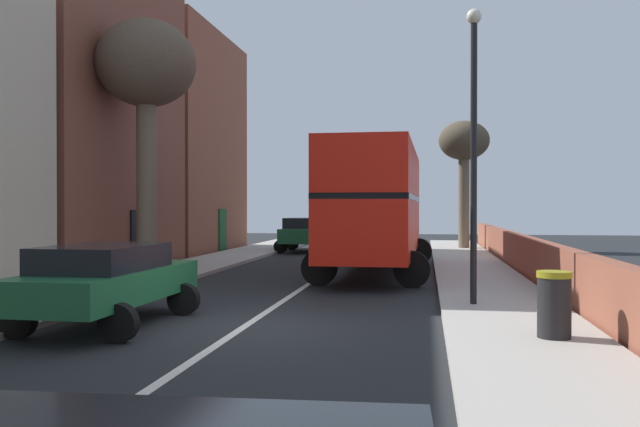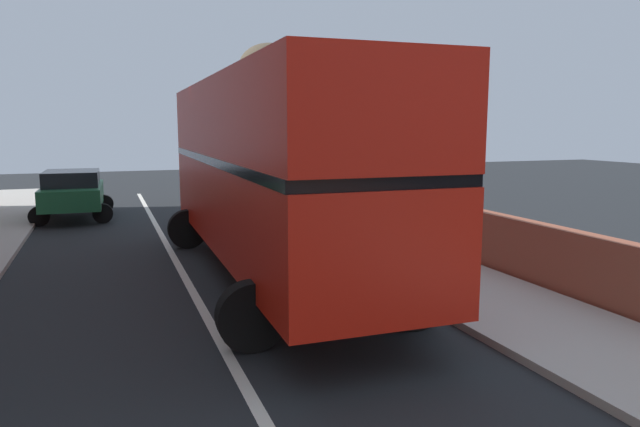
# 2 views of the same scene
# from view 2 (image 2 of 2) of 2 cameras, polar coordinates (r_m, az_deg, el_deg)

# --- Properties ---
(double_decker_bus) EXTENTS (3.68, 10.90, 4.06)m
(double_decker_bus) POSITION_cam_2_polar(r_m,az_deg,el_deg) (11.74, -4.93, 4.78)
(double_decker_bus) COLOR red
(double_decker_bus) RESTS_ON ground
(parked_car_green_left_2) EXTENTS (2.60, 4.14, 1.67)m
(parked_car_green_left_2) POSITION_cam_2_polar(r_m,az_deg,el_deg) (21.30, -23.30, 2.03)
(parked_car_green_left_2) COLOR #1E6038
(parked_car_green_left_2) RESTS_ON ground
(street_tree_right_3) EXTENTS (2.56, 2.56, 6.46)m
(street_tree_right_3) POSITION_cam_2_polar(r_m,az_deg,el_deg) (24.82, -5.03, 13.51)
(street_tree_right_3) COLOR brown
(street_tree_right_3) RESTS_ON sidewalk_right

